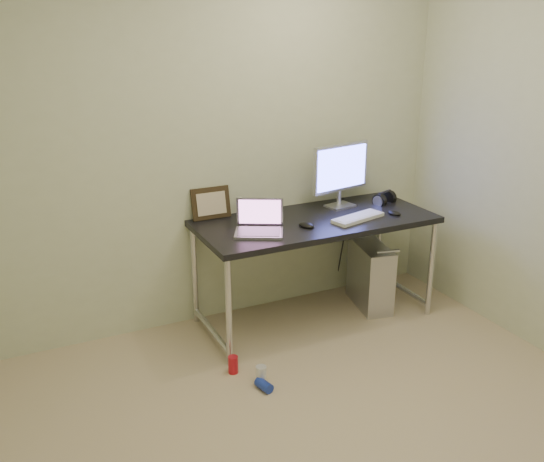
{
  "coord_description": "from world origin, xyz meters",
  "views": [
    {
      "loc": [
        -1.34,
        -2.0,
        2.05
      ],
      "look_at": [
        0.13,
        1.04,
        0.85
      ],
      "focal_mm": 40.0,
      "sensor_mm": 36.0,
      "label": 1
    }
  ],
  "objects": [
    {
      "name": "desk",
      "position": [
        0.63,
        1.39,
        0.67
      ],
      "size": [
        1.63,
        0.71,
        0.75
      ],
      "color": "black",
      "rests_on": "ground"
    },
    {
      "name": "mouse_left",
      "position": [
        0.49,
        1.27,
        0.77
      ],
      "size": [
        0.11,
        0.13,
        0.04
      ],
      "primitive_type": "ellipsoid",
      "rotation": [
        0.0,
        0.0,
        0.34
      ],
      "color": "black",
      "rests_on": "desk"
    },
    {
      "name": "cable_a",
      "position": [
        1.06,
        1.7,
        0.4
      ],
      "size": [
        0.01,
        0.16,
        0.69
      ],
      "primitive_type": "cylinder",
      "rotation": [
        0.21,
        0.0,
        0.0
      ],
      "color": "black",
      "rests_on": "ground"
    },
    {
      "name": "webcam",
      "position": [
        0.2,
        1.66,
        0.85
      ],
      "size": [
        0.05,
        0.04,
        0.13
      ],
      "rotation": [
        0.0,
        0.0,
        0.09
      ],
      "color": "silver",
      "rests_on": "desk"
    },
    {
      "name": "laptop",
      "position": [
        0.18,
        1.32,
        0.8
      ],
      "size": [
        0.38,
        0.36,
        0.21
      ],
      "rotation": [
        0.0,
        0.0,
        -0.49
      ],
      "color": "silver",
      "rests_on": "desk"
    },
    {
      "name": "headphones",
      "position": [
        1.28,
        1.5,
        0.78
      ],
      "size": [
        0.2,
        0.11,
        0.11
      ],
      "rotation": [
        0.0,
        0.0,
        0.34
      ],
      "color": "black",
      "rests_on": "desk"
    },
    {
      "name": "tower_computer",
      "position": [
        1.11,
        1.39,
        0.24
      ],
      "size": [
        0.29,
        0.49,
        0.51
      ],
      "rotation": [
        0.0,
        0.0,
        -0.22
      ],
      "color": "#BCBCC1",
      "rests_on": "ground"
    },
    {
      "name": "can_blue",
      "position": [
        -0.07,
        0.73,
        0.03
      ],
      "size": [
        0.08,
        0.12,
        0.06
      ],
      "primitive_type": "cylinder",
      "rotation": [
        1.57,
        0.0,
        0.24
      ],
      "color": "#1C33A4",
      "rests_on": "ground"
    },
    {
      "name": "monitor",
      "position": [
        0.93,
        1.56,
        1.02
      ],
      "size": [
        0.49,
        0.18,
        0.46
      ],
      "rotation": [
        0.0,
        0.0,
        0.19
      ],
      "color": "silver",
      "rests_on": "desk"
    },
    {
      "name": "can_red",
      "position": [
        -0.16,
        0.98,
        0.06
      ],
      "size": [
        0.07,
        0.07,
        0.11
      ],
      "primitive_type": "cylinder",
      "rotation": [
        0.0,
        0.0,
        0.17
      ],
      "color": "red",
      "rests_on": "ground"
    },
    {
      "name": "wall_back",
      "position": [
        0.0,
        1.75,
        1.25
      ],
      "size": [
        3.5,
        0.02,
        2.5
      ],
      "primitive_type": "cube",
      "color": "beige",
      "rests_on": "ground"
    },
    {
      "name": "cable_b",
      "position": [
        1.15,
        1.68,
        0.38
      ],
      "size": [
        0.02,
        0.11,
        0.71
      ],
      "primitive_type": "cylinder",
      "rotation": [
        0.14,
        0.0,
        0.09
      ],
      "color": "black",
      "rests_on": "ground"
    },
    {
      "name": "mouse_right",
      "position": [
        1.17,
        1.24,
        0.77
      ],
      "size": [
        0.09,
        0.12,
        0.04
      ],
      "primitive_type": "ellipsoid",
      "rotation": [
        0.0,
        0.0,
        0.26
      ],
      "color": "black",
      "rests_on": "desk"
    },
    {
      "name": "can_white",
      "position": [
        -0.06,
        0.8,
        0.06
      ],
      "size": [
        0.07,
        0.07,
        0.12
      ],
      "primitive_type": "cylinder",
      "rotation": [
        0.0,
        0.0,
        -0.07
      ],
      "color": "silver",
      "rests_on": "ground"
    },
    {
      "name": "keyboard",
      "position": [
        0.89,
        1.26,
        0.76
      ],
      "size": [
        0.41,
        0.22,
        0.02
      ],
      "primitive_type": "cube",
      "rotation": [
        0.0,
        0.0,
        0.25
      ],
      "color": "silver",
      "rests_on": "desk"
    },
    {
      "name": "picture_frame",
      "position": [
        -0.0,
        1.72,
        0.86
      ],
      "size": [
        0.27,
        0.08,
        0.22
      ],
      "primitive_type": "cube",
      "rotation": [
        -0.21,
        0.0,
        -0.0
      ],
      "color": "black",
      "rests_on": "desk"
    }
  ]
}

